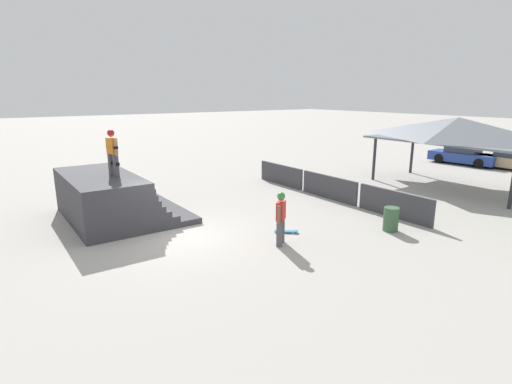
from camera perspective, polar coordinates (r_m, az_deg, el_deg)
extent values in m
plane|color=#ADA8A0|center=(13.88, -11.24, -6.25)|extent=(160.00, 160.00, 0.00)
cube|color=#38383D|center=(16.60, -18.12, -2.91)|extent=(5.13, 4.10, 0.22)
cube|color=#38383D|center=(16.43, -19.59, -2.40)|extent=(5.13, 3.24, 0.22)
cube|color=#38383D|center=(16.34, -20.18, -1.74)|extent=(5.13, 2.93, 0.22)
cube|color=#38383D|center=(16.26, -20.60, -1.05)|extent=(5.13, 2.72, 0.22)
cube|color=#38383D|center=(16.19, -20.92, -0.33)|extent=(5.13, 2.57, 0.22)
cube|color=#38383D|center=(16.13, -21.17, 0.40)|extent=(5.13, 2.46, 0.22)
cube|color=#38383D|center=(16.07, -21.37, 1.14)|extent=(5.13, 2.39, 0.22)
cube|color=#38383D|center=(16.03, -21.51, 1.90)|extent=(5.13, 2.35, 0.22)
cylinder|color=silver|center=(16.31, -17.59, 2.69)|extent=(5.03, 0.07, 0.07)
cube|color=#4C4C51|center=(15.40, -19.37, 3.60)|extent=(0.18, 0.18, 0.82)
cube|color=black|center=(15.41, -19.29, 3.80)|extent=(0.22, 0.18, 0.12)
cube|color=#4C4C51|center=(15.71, -20.00, 3.74)|extent=(0.18, 0.18, 0.82)
cube|color=black|center=(15.72, -19.92, 3.93)|extent=(0.22, 0.18, 0.12)
cube|color=orange|center=(15.46, -19.90, 6.21)|extent=(0.48, 0.31, 0.58)
cylinder|color=#A87A5B|center=(15.22, -19.39, 5.97)|extent=(0.13, 0.13, 0.58)
cylinder|color=black|center=(15.22, -19.39, 6.01)|extent=(0.20, 0.20, 0.09)
cylinder|color=#A87A5B|center=(15.71, -20.37, 6.11)|extent=(0.13, 0.13, 0.58)
cylinder|color=black|center=(15.70, -20.37, 6.16)|extent=(0.20, 0.20, 0.09)
sphere|color=#A87A5B|center=(15.41, -20.04, 7.82)|extent=(0.22, 0.22, 0.22)
sphere|color=#B21919|center=(15.41, -20.04, 7.92)|extent=(0.25, 0.25, 0.25)
cylinder|color=green|center=(16.08, -19.28, 2.63)|extent=(0.06, 0.04, 0.05)
cylinder|color=green|center=(16.07, -19.78, 2.58)|extent=(0.06, 0.04, 0.05)
cylinder|color=green|center=(16.56, -19.46, 2.92)|extent=(0.06, 0.04, 0.05)
cylinder|color=green|center=(16.55, -19.94, 2.88)|extent=(0.06, 0.04, 0.05)
cube|color=#B22323|center=(16.31, -19.62, 2.87)|extent=(0.82, 0.34, 0.02)
cube|color=#B22323|center=(15.95, -19.50, 2.71)|extent=(0.13, 0.21, 0.02)
cube|color=#4C4C51|center=(12.99, 3.71, -5.47)|extent=(0.22, 0.22, 0.83)
cube|color=#4C4C51|center=(12.65, 3.35, -6.00)|extent=(0.22, 0.22, 0.83)
cube|color=red|center=(12.60, 3.58, -2.68)|extent=(0.46, 0.49, 0.59)
cylinder|color=brown|center=(12.88, 3.85, -2.54)|extent=(0.16, 0.16, 0.59)
cylinder|color=brown|center=(12.35, 3.29, -3.25)|extent=(0.16, 0.16, 0.59)
sphere|color=brown|center=(12.48, 3.61, -0.73)|extent=(0.23, 0.23, 0.23)
sphere|color=#337F33|center=(12.47, 3.61, -0.60)|extent=(0.26, 0.26, 0.26)
cylinder|color=silver|center=(14.05, 5.32, -5.66)|extent=(0.06, 0.06, 0.05)
cylinder|color=silver|center=(13.92, 5.31, -5.86)|extent=(0.06, 0.06, 0.05)
cylinder|color=silver|center=(14.07, 3.30, -5.60)|extent=(0.06, 0.06, 0.05)
cylinder|color=silver|center=(13.94, 3.26, -5.79)|extent=(0.06, 0.06, 0.05)
cube|color=teal|center=(13.98, 4.30, -5.60)|extent=(0.68, 0.73, 0.02)
cube|color=teal|center=(13.97, 5.81, -5.57)|extent=(0.21, 0.20, 0.02)
cube|color=#3D3D42|center=(21.22, 3.57, 2.50)|extent=(3.34, 0.12, 1.05)
cube|color=#3D3D42|center=(18.64, 10.37, 0.69)|extent=(3.34, 0.12, 1.05)
cube|color=#3D3D42|center=(16.43, 19.16, -1.67)|extent=(3.34, 0.12, 1.05)
cylinder|color=#2D2D33|center=(23.16, 16.54, 4.53)|extent=(0.16, 0.16, 2.34)
cylinder|color=#2D2D33|center=(25.96, 21.39, 5.11)|extent=(0.16, 0.16, 2.34)
cube|color=slate|center=(22.51, 26.66, 6.51)|extent=(8.35, 4.10, 0.10)
pyramid|color=slate|center=(22.46, 26.83, 8.07)|extent=(8.19, 4.02, 1.13)
cylinder|color=#385B3D|center=(14.82, 18.71, -3.70)|extent=(0.52, 0.52, 0.85)
cube|color=navy|center=(30.72, 27.56, 4.43)|extent=(4.41, 1.99, 0.62)
cube|color=#283342|center=(30.69, 27.48, 5.45)|extent=(2.09, 1.56, 0.46)
cube|color=navy|center=(30.67, 27.53, 5.87)|extent=(1.99, 1.52, 0.04)
cylinder|color=black|center=(30.97, 30.31, 3.86)|extent=(0.65, 0.24, 0.64)
cylinder|color=black|center=(29.54, 29.23, 3.59)|extent=(0.65, 0.24, 0.64)
cylinder|color=black|center=(31.97, 25.95, 4.62)|extent=(0.65, 0.24, 0.64)
cylinder|color=black|center=(30.59, 24.70, 4.39)|extent=(0.65, 0.24, 0.64)
cylinder|color=black|center=(31.25, 31.32, 3.81)|extent=(0.64, 0.22, 0.64)
cylinder|color=black|center=(29.87, 30.19, 3.57)|extent=(0.64, 0.22, 0.64)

